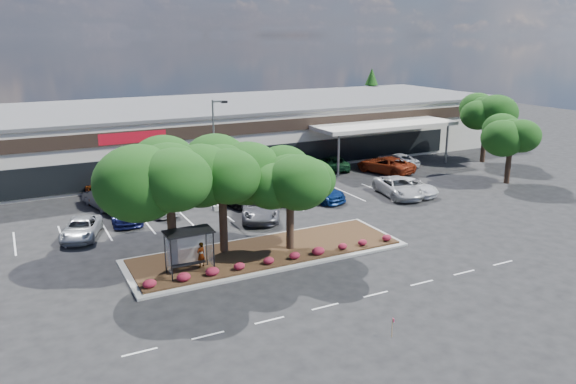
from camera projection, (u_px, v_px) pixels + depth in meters
name	position (u px, v px, depth m)	size (l,w,h in m)	color
ground	(326.00, 271.00, 33.66)	(160.00, 160.00, 0.00)	black
retail_store	(170.00, 134.00, 61.94)	(80.40, 25.20, 6.25)	silver
landscape_island	(267.00, 252.00, 36.19)	(18.00, 6.00, 0.26)	#999994
lane_markings	(254.00, 221.00, 42.54)	(33.12, 20.06, 0.01)	silver
shrub_row	(282.00, 258.00, 34.28)	(17.00, 0.80, 0.50)	maroon
bus_shelter	(188.00, 239.00, 32.29)	(2.75, 1.55, 2.59)	black
island_tree_west	(170.00, 202.00, 32.90)	(7.20, 7.20, 7.89)	#1D3B11
island_tree_mid	(222.00, 196.00, 35.10)	(6.60, 6.60, 7.32)	#1D3B11
island_tree_east	(290.00, 200.00, 35.67)	(5.80, 5.80, 6.50)	#1D3B11
tree_east_near	(510.00, 150.00, 52.73)	(5.60, 5.60, 6.51)	#1D3B11
tree_east_far	(485.00, 128.00, 61.63)	(6.40, 6.40, 7.62)	#1D3B11
conifer_north_east	(371.00, 98.00, 85.07)	(3.96, 3.96, 9.00)	#1D3B11
person_waiting	(201.00, 255.00, 33.36)	(0.56, 0.37, 1.55)	#594C47
light_pole	(216.00, 163.00, 44.25)	(1.38, 0.86, 8.88)	#999994
survey_stake	(393.00, 325.00, 26.07)	(0.07, 0.14, 0.96)	#A48056
car_0	(81.00, 228.00, 38.99)	(2.22, 4.81, 1.34)	#9FA3AA
car_1	(124.00, 210.00, 42.61)	(2.22, 5.45, 1.58)	#151A54
car_2	(157.00, 204.00, 44.22)	(1.86, 4.63, 1.58)	silver
car_3	(259.00, 207.00, 43.19)	(2.75, 5.97, 1.66)	slate
car_4	(230.00, 193.00, 47.16)	(2.38, 5.85, 1.70)	black
car_5	(280.00, 192.00, 47.85)	(2.37, 5.14, 1.43)	#B5BBC3
car_6	(315.00, 190.00, 48.00)	(2.34, 5.76, 1.67)	navy
car_7	(398.00, 187.00, 49.04)	(2.69, 5.83, 1.62)	silver
car_8	(410.00, 187.00, 49.56)	(2.38, 5.16, 1.43)	white
car_9	(100.00, 191.00, 48.24)	(2.29, 4.96, 1.38)	#67290A
car_10	(103.00, 198.00, 45.80)	(1.71, 4.89, 1.61)	#4F4F57
car_11	(135.00, 190.00, 48.42)	(1.50, 4.30, 1.42)	maroon
car_12	(180.00, 190.00, 48.09)	(1.87, 4.65, 1.58)	#1E4E19
car_13	(281.00, 173.00, 54.52)	(2.45, 5.31, 1.48)	black
car_14	(286.00, 176.00, 53.72)	(1.41, 4.04, 1.33)	maroon
car_15	(334.00, 162.00, 59.04)	(2.45, 5.30, 1.47)	#154122
car_16	(385.00, 165.00, 57.34)	(2.84, 6.15, 1.71)	maroon
car_17	(397.00, 160.00, 60.13)	(2.41, 5.23, 1.45)	#B4B8C2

